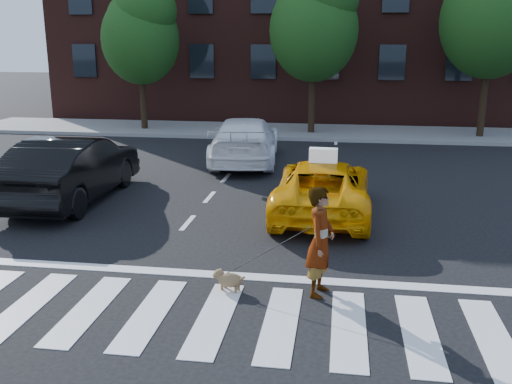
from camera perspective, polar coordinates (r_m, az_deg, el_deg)
ground at (r=8.80m, az=-4.19°, el=-12.49°), size 120.00×120.00×0.00m
crosswalk at (r=8.80m, az=-4.19°, el=-12.46°), size 13.00×2.40×0.01m
stop_line at (r=10.21m, az=-2.22°, el=-8.36°), size 12.00×0.30×0.01m
sidewalk_far at (r=25.47m, az=4.44°, el=6.04°), size 30.00×4.00×0.15m
building at (r=32.70m, az=5.69°, el=18.42°), size 26.00×10.00×12.00m
tree_left at (r=26.10m, az=-11.48°, el=15.63°), size 3.39×3.38×6.50m
tree_mid at (r=24.64m, az=5.88°, el=16.85°), size 3.69×3.69×7.10m
tree_right at (r=25.29m, az=22.68°, el=16.70°), size 4.00×4.00×7.70m
taxi at (r=13.63m, az=6.68°, el=0.49°), size 2.22×4.73×1.31m
black_sedan at (r=15.37m, az=-17.87°, el=2.24°), size 1.84×5.13×1.68m
white_suv at (r=19.23m, az=-1.11°, el=5.20°), size 2.62×5.44×1.53m
woman at (r=9.26m, az=6.46°, el=-4.95°), size 0.57×0.74×1.82m
dog at (r=9.60m, az=-2.84°, el=-8.69°), size 0.59×0.34×0.34m
taxi_sign at (r=13.26m, az=6.75°, el=3.68°), size 0.65×0.29×0.32m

